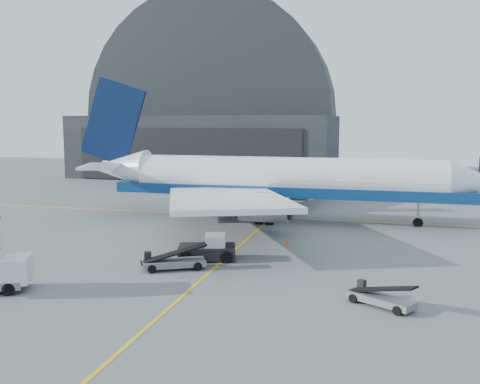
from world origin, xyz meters
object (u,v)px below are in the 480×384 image
(airliner, at_px, (270,179))
(pushback_tug, at_px, (209,250))
(belt_loader_b, at_px, (380,298))
(belt_loader_a, at_px, (173,262))

(airliner, height_order, pushback_tug, airliner)
(pushback_tug, bearing_deg, belt_loader_b, -45.86)
(airliner, xyz_separation_m, pushback_tug, (-1.22, -18.30, -3.81))
(airliner, distance_m, pushback_tug, 18.73)
(belt_loader_b, bearing_deg, pushback_tug, -179.04)
(pushback_tug, height_order, belt_loader_a, pushback_tug)
(airliner, distance_m, belt_loader_b, 29.04)
(belt_loader_a, xyz_separation_m, belt_loader_b, (15.07, -4.31, -0.07))
(belt_loader_a, distance_m, belt_loader_b, 15.68)
(pushback_tug, distance_m, belt_loader_b, 15.48)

